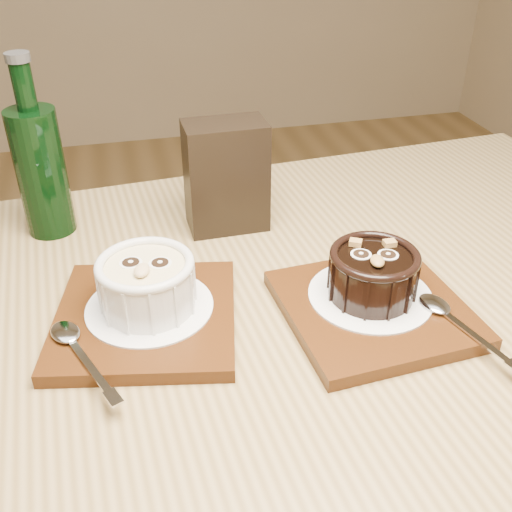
{
  "coord_description": "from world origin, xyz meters",
  "views": [
    {
      "loc": [
        0.08,
        -0.44,
        1.14
      ],
      "look_at": [
        0.21,
        0.05,
        0.81
      ],
      "focal_mm": 42.0,
      "sensor_mm": 36.0,
      "label": 1
    }
  ],
  "objects_px": {
    "condiment_stand": "(226,176)",
    "table": "(253,408)",
    "tray_left": "(146,318)",
    "tray_right": "(373,309)",
    "ramekin_white": "(147,282)",
    "ramekin_dark": "(373,272)",
    "green_bottle": "(40,168)"
  },
  "relations": [
    {
      "from": "condiment_stand",
      "to": "table",
      "type": "bearing_deg",
      "value": -95.69
    },
    {
      "from": "tray_left",
      "to": "condiment_stand",
      "type": "height_order",
      "value": "condiment_stand"
    },
    {
      "from": "tray_left",
      "to": "condiment_stand",
      "type": "relative_size",
      "value": 1.29
    },
    {
      "from": "tray_left",
      "to": "tray_right",
      "type": "relative_size",
      "value": 1.0
    },
    {
      "from": "tray_left",
      "to": "tray_right",
      "type": "height_order",
      "value": "same"
    },
    {
      "from": "ramekin_white",
      "to": "tray_right",
      "type": "xyz_separation_m",
      "value": [
        0.23,
        -0.05,
        -0.04
      ]
    },
    {
      "from": "tray_left",
      "to": "tray_right",
      "type": "distance_m",
      "value": 0.24
    },
    {
      "from": "tray_left",
      "to": "ramekin_dark",
      "type": "xyz_separation_m",
      "value": [
        0.23,
        -0.03,
        0.04
      ]
    },
    {
      "from": "tray_right",
      "to": "ramekin_white",
      "type": "bearing_deg",
      "value": 167.98
    },
    {
      "from": "tray_left",
      "to": "ramekin_white",
      "type": "distance_m",
      "value": 0.04
    },
    {
      "from": "table",
      "to": "green_bottle",
      "type": "relative_size",
      "value": 5.61
    },
    {
      "from": "tray_left",
      "to": "ramekin_white",
      "type": "height_order",
      "value": "ramekin_white"
    },
    {
      "from": "green_bottle",
      "to": "condiment_stand",
      "type": "bearing_deg",
      "value": -11.12
    },
    {
      "from": "table",
      "to": "ramekin_dark",
      "type": "xyz_separation_m",
      "value": [
        0.13,
        0.03,
        0.14
      ]
    },
    {
      "from": "ramekin_white",
      "to": "ramekin_dark",
      "type": "bearing_deg",
      "value": 6.01
    },
    {
      "from": "ramekin_white",
      "to": "ramekin_dark",
      "type": "distance_m",
      "value": 0.23
    },
    {
      "from": "tray_right",
      "to": "ramekin_dark",
      "type": "relative_size",
      "value": 1.95
    },
    {
      "from": "ramekin_dark",
      "to": "tray_right",
      "type": "bearing_deg",
      "value": -78.6
    },
    {
      "from": "table",
      "to": "ramekin_dark",
      "type": "distance_m",
      "value": 0.19
    },
    {
      "from": "ramekin_white",
      "to": "ramekin_dark",
      "type": "height_order",
      "value": "ramekin_white"
    },
    {
      "from": "ramekin_white",
      "to": "green_bottle",
      "type": "relative_size",
      "value": 0.44
    },
    {
      "from": "ramekin_dark",
      "to": "green_bottle",
      "type": "distance_m",
      "value": 0.42
    },
    {
      "from": "ramekin_dark",
      "to": "condiment_stand",
      "type": "height_order",
      "value": "condiment_stand"
    },
    {
      "from": "table",
      "to": "ramekin_white",
      "type": "relative_size",
      "value": 12.88
    },
    {
      "from": "tray_right",
      "to": "ramekin_dark",
      "type": "height_order",
      "value": "ramekin_dark"
    },
    {
      "from": "table",
      "to": "tray_left",
      "type": "xyz_separation_m",
      "value": [
        -0.1,
        0.06,
        0.1
      ]
    },
    {
      "from": "green_bottle",
      "to": "ramekin_white",
      "type": "bearing_deg",
      "value": -64.18
    },
    {
      "from": "tray_left",
      "to": "condiment_stand",
      "type": "distance_m",
      "value": 0.23
    },
    {
      "from": "table",
      "to": "green_bottle",
      "type": "height_order",
      "value": "green_bottle"
    },
    {
      "from": "green_bottle",
      "to": "table",
      "type": "bearing_deg",
      "value": -54.65
    },
    {
      "from": "table",
      "to": "tray_left",
      "type": "distance_m",
      "value": 0.15
    },
    {
      "from": "tray_left",
      "to": "green_bottle",
      "type": "xyz_separation_m",
      "value": [
        -0.1,
        0.22,
        0.08
      ]
    }
  ]
}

